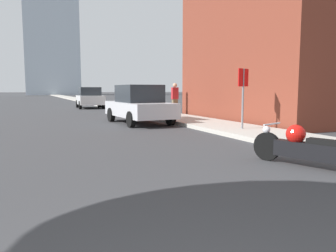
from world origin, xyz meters
TOP-DOWN VIEW (x-y plane):
  - sidewalk at (5.98, 40.00)m, footprint 2.25×240.00m
  - brick_storefront at (12.55, 11.73)m, footprint 10.47×8.73m
  - distant_tower at (6.05, 100.28)m, footprint 14.31×14.31m
  - motorcycle at (3.98, 3.77)m, footprint 1.00×2.25m
  - parked_car_silver at (3.63, 12.85)m, footprint 2.14×4.41m
  - parked_car_white at (3.78, 25.88)m, footprint 2.12×3.96m
  - stop_sign at (5.90, 8.42)m, footprint 0.57×0.26m
  - pedestrian at (6.60, 15.57)m, footprint 0.36×0.24m

SIDE VIEW (x-z plane):
  - sidewalk at x=5.98m, z-range 0.00..0.15m
  - motorcycle at x=3.98m, z-range -0.01..0.80m
  - parked_car_white at x=3.78m, z-range -0.01..1.67m
  - parked_car_silver at x=3.63m, z-range -0.01..1.68m
  - pedestrian at x=6.60m, z-range 0.17..1.87m
  - stop_sign at x=5.90m, z-range 0.52..2.57m
  - brick_storefront at x=12.55m, z-range 0.00..7.07m
  - distant_tower at x=6.05m, z-range 0.00..50.19m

